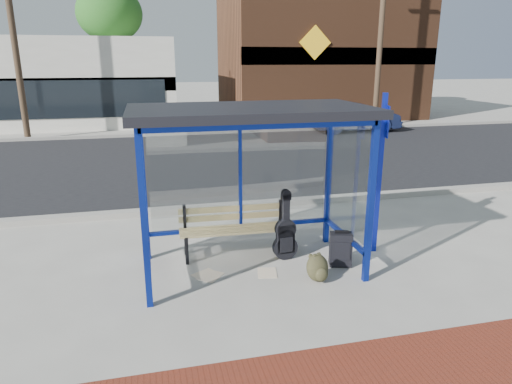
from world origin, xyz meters
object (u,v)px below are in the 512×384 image
object	(u,v)px
guitar_bag	(285,236)
bench	(235,226)
parked_car	(355,117)
fire_hydrant	(389,117)
suitcase	(341,249)
backpack	(318,269)

from	to	relation	value
guitar_bag	bench	bearing A→B (deg)	148.69
parked_car	fire_hydrant	world-z (taller)	parked_car
parked_car	fire_hydrant	size ratio (longest dim) A/B	5.46
parked_car	fire_hydrant	bearing A→B (deg)	-58.83
guitar_bag	suitcase	world-z (taller)	guitar_bag
fire_hydrant	guitar_bag	bearing A→B (deg)	-124.59
suitcase	backpack	bearing A→B (deg)	-125.67
suitcase	backpack	distance (m)	0.65
bench	backpack	xyz separation A→B (m)	(0.96, -1.21, -0.28)
bench	fire_hydrant	world-z (taller)	bench
bench	parked_car	xyz separation A→B (m)	(7.57, 11.62, 0.17)
guitar_bag	suitcase	distance (m)	0.87
suitcase	parked_car	distance (m)	13.86
fire_hydrant	backpack	bearing A→B (deg)	-122.37
backpack	fire_hydrant	xyz separation A→B (m)	(9.16, 14.45, 0.20)
backpack	parked_car	bearing A→B (deg)	53.90
backpack	fire_hydrant	distance (m)	17.11
parked_car	suitcase	bearing A→B (deg)	152.77
suitcase	fire_hydrant	bearing A→B (deg)	74.91
suitcase	parked_car	bearing A→B (deg)	80.41
guitar_bag	backpack	world-z (taller)	guitar_bag
bench	backpack	size ratio (longest dim) A/B	4.45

